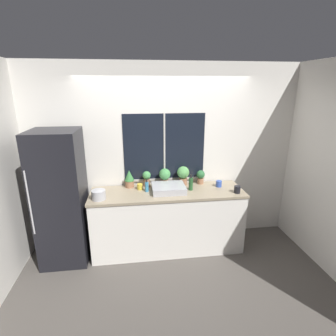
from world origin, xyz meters
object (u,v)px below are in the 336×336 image
potted_plant_center (165,176)px  soap_bottle (147,187)px  potted_plant_right (183,174)px  sink (168,188)px  refrigerator (61,198)px  mug_white (98,191)px  bottle_tall (191,183)px  kettle (99,194)px  potted_plant_left (147,178)px  mug_black (237,189)px  mug_blue (219,184)px  mug_yellow (140,187)px  potted_plant_far_left (129,178)px  potted_plant_far_right (201,176)px

potted_plant_center → soap_bottle: (-0.28, -0.21, -0.08)m
potted_plant_right → soap_bottle: size_ratio=1.57×
potted_plant_center → sink: bearing=-84.2°
refrigerator → mug_white: size_ratio=22.80×
potted_plant_center → bottle_tall: 0.43m
refrigerator → bottle_tall: refrigerator is taller
kettle → soap_bottle: bearing=15.8°
bottle_tall → mug_white: bearing=179.3°
potted_plant_left → potted_plant_center: (0.27, 0.00, 0.02)m
sink → mug_black: bearing=-11.5°
potted_plant_right → bottle_tall: potted_plant_right is taller
potted_plant_right → mug_blue: potted_plant_right is taller
sink → mug_yellow: bearing=163.0°
potted_plant_far_left → mug_white: (-0.44, -0.22, -0.10)m
potted_plant_far_right → soap_bottle: bearing=-165.8°
potted_plant_far_left → mug_white: size_ratio=3.25×
refrigerator → sink: size_ratio=3.92×
refrigerator → potted_plant_center: refrigerator is taller
mug_white → potted_plant_far_right: bearing=8.2°
mug_blue → mug_yellow: 1.18m
potted_plant_far_left → soap_bottle: potted_plant_far_left is taller
refrigerator → potted_plant_right: 1.76m
soap_bottle → mug_black: bearing=-9.9°
bottle_tall → mug_black: 0.66m
potted_plant_center → bottle_tall: size_ratio=1.11×
mug_yellow → potted_plant_right: bearing=9.8°
potted_plant_center → mug_black: 1.07m
refrigerator → mug_blue: 2.24m
refrigerator → mug_white: 0.48m
potted_plant_right → mug_black: bearing=-31.8°
bottle_tall → mug_black: size_ratio=2.35×
refrigerator → potted_plant_far_left: 0.97m
bottle_tall → mug_white: (-1.32, 0.02, -0.06)m
mug_yellow → kettle: kettle is taller
potted_plant_far_left → mug_black: potted_plant_far_left is taller
sink → mug_white: sink is taller
soap_bottle → mug_black: 1.28m
mug_black → mug_yellow: bearing=166.8°
bottle_tall → potted_plant_far_left: bearing=165.0°
mug_white → potted_plant_right: bearing=9.9°
potted_plant_far_right → mug_blue: size_ratio=2.34×
potted_plant_left → mug_blue: 1.08m
sink → mug_white: 0.99m
refrigerator → mug_blue: refrigerator is taller
sink → potted_plant_right: (0.26, 0.24, 0.12)m
potted_plant_center → kettle: (-0.93, -0.40, -0.08)m
soap_bottle → mug_blue: size_ratio=2.00×
refrigerator → potted_plant_center: 1.48m
potted_plant_center → potted_plant_right: size_ratio=0.92×
refrigerator → potted_plant_left: bearing=13.9°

